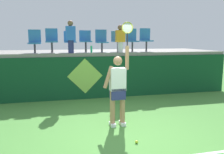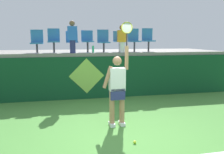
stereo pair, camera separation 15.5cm
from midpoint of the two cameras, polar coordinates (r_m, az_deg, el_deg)
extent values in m
plane|color=#478438|center=(5.42, 2.28, -14.27)|extent=(40.00, 40.00, 0.00)
cube|color=#0F4223|center=(8.65, -4.22, -0.06)|extent=(10.56, 0.20, 1.53)
cube|color=gray|center=(9.99, -5.63, 5.95)|extent=(10.56, 3.02, 0.12)
cube|color=white|center=(6.02, -0.62, -11.38)|extent=(0.13, 0.26, 0.08)
cube|color=white|center=(6.09, 1.78, -11.14)|extent=(0.13, 0.26, 0.08)
cylinder|color=#A87A56|center=(5.89, -0.63, -7.63)|extent=(0.13, 0.13, 0.90)
cylinder|color=#A87A56|center=(5.96, 1.80, -7.43)|extent=(0.13, 0.13, 0.90)
cube|color=navy|center=(5.83, 0.60, -4.03)|extent=(0.37, 0.23, 0.28)
cube|color=white|center=(5.76, 0.61, -0.54)|extent=(0.39, 0.23, 0.56)
sphere|color=#A87A56|center=(5.70, 0.61, 3.93)|extent=(0.22, 0.22, 0.22)
cylinder|color=#A87A56|center=(5.68, -1.72, -0.05)|extent=(0.26, 0.10, 0.55)
cylinder|color=#A87A56|center=(5.76, 2.91, 4.68)|extent=(0.09, 0.09, 0.58)
cylinder|color=black|center=(5.74, 2.95, 9.06)|extent=(0.03, 0.03, 0.30)
torus|color=gold|center=(5.75, 2.97, 11.85)|extent=(0.28, 0.03, 0.28)
ellipsoid|color=silver|center=(5.75, 2.97, 11.85)|extent=(0.24, 0.03, 0.24)
sphere|color=#D1E533|center=(5.11, 5.08, -15.39)|extent=(0.07, 0.07, 0.07)
cylinder|color=#26B272|center=(8.67, -5.53, 6.70)|extent=(0.07, 0.07, 0.26)
cylinder|color=#38383D|center=(9.01, -18.67, 6.56)|extent=(0.07, 0.07, 0.32)
cube|color=#2D70B2|center=(9.01, -18.73, 7.74)|extent=(0.44, 0.42, 0.05)
cube|color=#2D70B2|center=(9.20, -18.71, 9.38)|extent=(0.44, 0.04, 0.47)
cylinder|color=#38383D|center=(8.98, -14.83, 6.90)|extent=(0.07, 0.07, 0.38)
cube|color=#2D70B2|center=(8.97, -14.88, 8.26)|extent=(0.44, 0.42, 0.05)
cube|color=#2D70B2|center=(9.16, -14.92, 9.87)|extent=(0.44, 0.04, 0.46)
cylinder|color=#38383D|center=(8.99, -10.56, 7.03)|extent=(0.07, 0.07, 0.37)
cube|color=#2D70B2|center=(8.98, -10.60, 8.36)|extent=(0.44, 0.42, 0.05)
cube|color=#2D70B2|center=(9.17, -10.70, 9.70)|extent=(0.44, 0.04, 0.38)
cylinder|color=#38383D|center=(9.04, -6.86, 7.18)|extent=(0.07, 0.07, 0.38)
cube|color=#2D70B2|center=(9.03, -6.88, 8.54)|extent=(0.44, 0.42, 0.05)
cube|color=#2D70B2|center=(9.22, -7.05, 9.93)|extent=(0.44, 0.04, 0.39)
cylinder|color=#38383D|center=(9.13, -2.95, 7.14)|extent=(0.07, 0.07, 0.35)
cube|color=#2D70B2|center=(9.12, -2.96, 8.38)|extent=(0.44, 0.42, 0.05)
cube|color=#2D70B2|center=(9.31, -3.19, 9.98)|extent=(0.44, 0.04, 0.46)
cylinder|color=#38383D|center=(9.26, 0.94, 7.31)|extent=(0.07, 0.07, 0.39)
cube|color=#2D70B2|center=(9.26, 0.94, 8.66)|extent=(0.44, 0.42, 0.05)
cube|color=#2D70B2|center=(9.44, 0.65, 9.95)|extent=(0.44, 0.04, 0.37)
cylinder|color=#38383D|center=(9.43, 4.48, 7.30)|extent=(0.07, 0.07, 0.38)
cube|color=#2D70B2|center=(9.43, 4.50, 8.62)|extent=(0.44, 0.42, 0.05)
cube|color=#2D70B2|center=(9.61, 4.16, 10.21)|extent=(0.44, 0.04, 0.48)
cylinder|color=#38383D|center=(9.63, 7.87, 7.33)|extent=(0.07, 0.07, 0.40)
cube|color=#2D70B2|center=(9.62, 7.90, 8.67)|extent=(0.44, 0.42, 0.05)
cube|color=#2D70B2|center=(9.80, 7.53, 10.23)|extent=(0.44, 0.04, 0.48)
cylinder|color=white|center=(8.92, 1.51, 7.23)|extent=(0.20, 0.20, 0.39)
cube|color=orange|center=(8.92, 1.52, 9.87)|extent=(0.34, 0.20, 0.44)
sphere|color=brown|center=(8.93, 1.53, 11.91)|extent=(0.20, 0.20, 0.20)
cylinder|color=navy|center=(8.59, -10.43, 7.23)|extent=(0.20, 0.20, 0.45)
cube|color=blue|center=(8.59, -10.52, 10.39)|extent=(0.34, 0.20, 0.49)
sphere|color=brown|center=(8.60, -10.59, 12.68)|extent=(0.20, 0.20, 0.20)
cube|color=#0F4223|center=(8.64, -6.94, -5.29)|extent=(0.90, 0.01, 0.00)
plane|color=#8CC64C|center=(8.47, -7.05, 0.22)|extent=(1.27, 0.00, 1.27)
camera|label=1|loc=(0.08, -90.70, -0.11)|focal=37.72mm
camera|label=2|loc=(0.08, 89.30, 0.11)|focal=37.72mm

